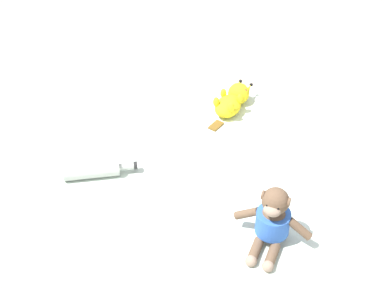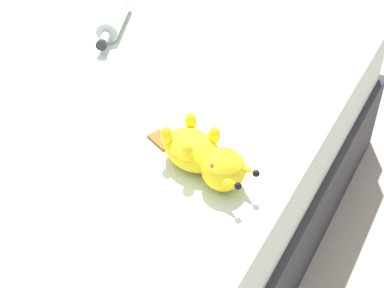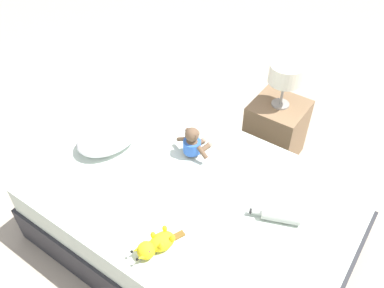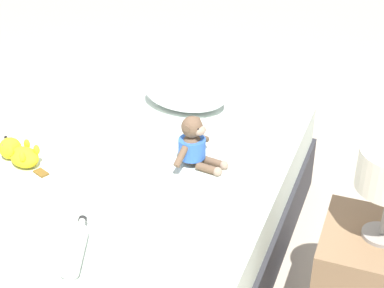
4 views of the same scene
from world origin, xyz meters
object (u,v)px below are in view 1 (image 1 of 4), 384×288
(bed, at_px, (226,223))
(glass_bottle, at_px, (93,170))
(plush_monkey, at_px, (272,221))
(plush_yellow_creature, at_px, (233,100))

(bed, relative_size, glass_bottle, 6.89)
(bed, distance_m, plush_monkey, 0.49)
(bed, height_order, glass_bottle, glass_bottle)
(bed, xyz_separation_m, glass_bottle, (0.10, -0.53, 0.29))
(bed, distance_m, plush_yellow_creature, 0.57)
(bed, bearing_deg, plush_yellow_creature, -171.81)
(plush_monkey, bearing_deg, glass_bottle, -103.07)
(glass_bottle, bearing_deg, plush_yellow_creature, 140.84)
(plush_monkey, bearing_deg, bed, -143.61)
(bed, relative_size, plush_yellow_creature, 6.20)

